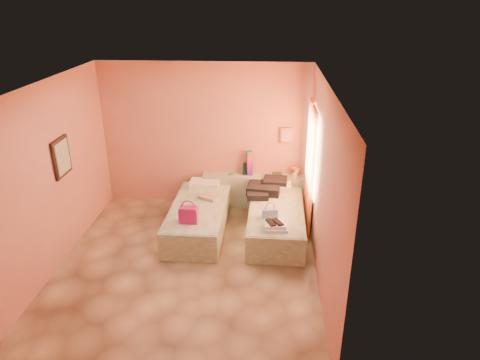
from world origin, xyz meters
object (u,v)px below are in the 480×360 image
object	(u,v)px
magenta_handbag	(188,214)
blue_handbag	(270,213)
flower_vase	(295,171)
bed_left	(199,218)
bed_right	(276,221)
headboard_ledge	(255,191)
green_book	(277,174)
water_bottle	(244,169)
towel_stack	(276,226)

from	to	relation	value
magenta_handbag	blue_handbag	distance (m)	1.34
flower_vase	magenta_handbag	distance (m)	2.44
bed_left	magenta_handbag	bearing A→B (deg)	-94.59
bed_right	flower_vase	distance (m)	1.23
headboard_ledge	magenta_handbag	world-z (taller)	magenta_handbag
green_book	bed_left	bearing A→B (deg)	-142.59
bed_left	magenta_handbag	world-z (taller)	magenta_handbag
bed_right	magenta_handbag	bearing A→B (deg)	-156.55
bed_left	water_bottle	world-z (taller)	water_bottle
bed_right	green_book	size ratio (longest dim) A/B	10.76
towel_stack	blue_handbag	bearing A→B (deg)	105.96
bed_right	blue_handbag	bearing A→B (deg)	-107.30
flower_vase	green_book	bearing A→B (deg)	167.18
bed_left	flower_vase	size ratio (longest dim) A/B	7.90
flower_vase	blue_handbag	xyz separation A→B (m)	(-0.48, -1.40, -0.20)
towel_stack	water_bottle	bearing A→B (deg)	108.66
bed_left	blue_handbag	distance (m)	1.35
towel_stack	flower_vase	bearing A→B (deg)	77.98
headboard_ledge	water_bottle	xyz separation A→B (m)	(-0.21, 0.04, 0.45)
towel_stack	bed_right	bearing A→B (deg)	88.99
flower_vase	magenta_handbag	world-z (taller)	flower_vase
magenta_handbag	blue_handbag	size ratio (longest dim) A/B	1.21
bed_right	magenta_handbag	world-z (taller)	magenta_handbag
headboard_ledge	blue_handbag	size ratio (longest dim) A/B	8.26
green_book	magenta_handbag	xyz separation A→B (m)	(-1.44, -1.72, -0.03)
towel_stack	magenta_handbag	bearing A→B (deg)	175.04
green_book	blue_handbag	world-z (taller)	green_book
bed_left	bed_right	bearing A→B (deg)	0.93
water_bottle	magenta_handbag	xyz separation A→B (m)	(-0.81, -1.68, -0.13)
bed_right	flower_vase	xyz separation A→B (m)	(0.36, 1.05, 0.53)
bed_left	bed_right	distance (m)	1.37
blue_handbag	bed_left	bearing A→B (deg)	154.63
flower_vase	bed_right	bearing A→B (deg)	-109.09
water_bottle	flower_vase	xyz separation A→B (m)	(0.99, -0.04, 0.00)
water_bottle	flower_vase	bearing A→B (deg)	-2.30
green_book	blue_handbag	bearing A→B (deg)	-96.74
flower_vase	blue_handbag	size ratio (longest dim) A/B	1.02
water_bottle	flower_vase	distance (m)	0.99
bed_right	towel_stack	distance (m)	0.78
headboard_ledge	bed_left	distance (m)	1.43
bed_left	magenta_handbag	distance (m)	0.71
bed_right	green_book	bearing A→B (deg)	90.25
water_bottle	bed_left	bearing A→B (deg)	-124.59
magenta_handbag	water_bottle	bearing A→B (deg)	65.39
bed_left	flower_vase	bearing A→B (deg)	32.08
water_bottle	bed_right	bearing A→B (deg)	-60.25
green_book	flower_vase	world-z (taller)	flower_vase
green_book	flower_vase	size ratio (longest dim) A/B	0.73
bed_right	water_bottle	distance (m)	1.36
bed_left	bed_right	xyz separation A→B (m)	(1.37, 0.00, 0.00)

